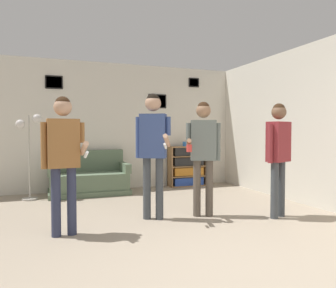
# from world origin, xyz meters

# --- Properties ---
(ground_plane) EXTENTS (20.00, 20.00, 0.00)m
(ground_plane) POSITION_xyz_m (0.00, 0.00, 0.00)
(ground_plane) COLOR gray
(wall_back) EXTENTS (7.44, 0.08, 2.70)m
(wall_back) POSITION_xyz_m (0.00, 4.83, 1.35)
(wall_back) COLOR silver
(wall_back) RESTS_ON ground_plane
(wall_right) EXTENTS (0.06, 7.20, 2.70)m
(wall_right) POSITION_xyz_m (2.55, 2.40, 1.35)
(wall_right) COLOR silver
(wall_right) RESTS_ON ground_plane
(couch) EXTENTS (1.54, 0.80, 0.85)m
(couch) POSITION_xyz_m (-0.80, 4.41, 0.29)
(couch) COLOR #5B7056
(couch) RESTS_ON ground_plane
(bookshelf) EXTENTS (0.86, 0.30, 0.90)m
(bookshelf) POSITION_xyz_m (1.42, 4.61, 0.45)
(bookshelf) COLOR olive
(bookshelf) RESTS_ON ground_plane
(floor_lamp) EXTENTS (0.44, 0.28, 1.55)m
(floor_lamp) POSITION_xyz_m (-1.87, 4.21, 1.08)
(floor_lamp) COLOR #ADA89E
(floor_lamp) RESTS_ON ground_plane
(person_player_foreground_left) EXTENTS (0.52, 0.44, 1.65)m
(person_player_foreground_left) POSITION_xyz_m (-1.39, 1.84, 1.01)
(person_player_foreground_left) COLOR #2D334C
(person_player_foreground_left) RESTS_ON ground_plane
(person_player_foreground_center) EXTENTS (0.45, 0.60, 1.77)m
(person_player_foreground_center) POSITION_xyz_m (-0.17, 2.17, 1.10)
(person_player_foreground_center) COLOR #3D4247
(person_player_foreground_center) RESTS_ON ground_plane
(person_watcher_holding_cup) EXTENTS (0.57, 0.37, 1.67)m
(person_watcher_holding_cup) POSITION_xyz_m (0.56, 2.07, 1.03)
(person_watcher_holding_cup) COLOR brown
(person_watcher_holding_cup) RESTS_ON ground_plane
(person_spectator_near_bookshelf) EXTENTS (0.47, 0.32, 1.64)m
(person_spectator_near_bookshelf) POSITION_xyz_m (1.54, 1.64, 1.00)
(person_spectator_near_bookshelf) COLOR #3D4247
(person_spectator_near_bookshelf) RESTS_ON ground_plane
(drinking_cup) EXTENTS (0.08, 0.08, 0.11)m
(drinking_cup) POSITION_xyz_m (1.35, 4.61, 0.96)
(drinking_cup) COLOR blue
(drinking_cup) RESTS_ON bookshelf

